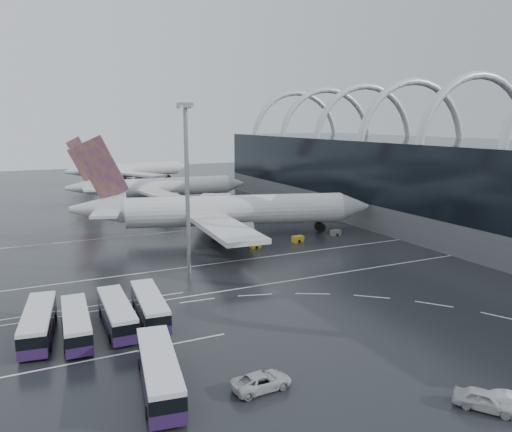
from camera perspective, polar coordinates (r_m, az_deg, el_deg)
name	(u,v)px	position (r m, az deg, el deg)	size (l,w,h in m)	color
ground	(245,283)	(77.66, -1.23, -7.66)	(420.00, 420.00, 0.00)	black
terminal	(446,180)	(127.25, 20.91, 3.91)	(42.00, 160.00, 34.90)	#575A5C
lane_marking_near	(251,287)	(75.94, -0.60, -8.09)	(120.00, 0.25, 0.01)	white
lane_marking_mid	(217,263)	(88.24, -4.46, -5.41)	(120.00, 0.25, 0.01)	white
lane_marking_far	(172,232)	(114.03, -9.56, -1.79)	(120.00, 0.25, 0.01)	white
bus_bay_line_south	(101,358)	(57.10, -17.31, -15.24)	(28.00, 0.25, 0.01)	white
bus_bay_line_north	(82,308)	(71.78, -19.24, -9.86)	(28.00, 0.25, 0.01)	white
airliner_main	(221,211)	(107.47, -3.98, 0.54)	(63.65, 55.07, 21.88)	silver
airliner_gate_b	(157,188)	(153.80, -11.25, 3.17)	(54.00, 48.44, 18.75)	silver
airliner_gate_c	(129,171)	(209.05, -14.33, 5.03)	(52.65, 47.81, 18.90)	silver
bus_row_near_a	(38,323)	(63.74, -23.62, -11.10)	(4.79, 13.66, 3.29)	#271646
bus_row_near_b	(76,323)	(62.31, -19.88, -11.43)	(3.55, 12.76, 3.11)	#271646
bus_row_near_c	(117,313)	(63.65, -15.63, -10.64)	(3.36, 13.11, 3.21)	#271646
bus_row_near_d	(150,306)	(65.02, -12.07, -10.00)	(3.95, 13.28, 3.22)	#271646
bus_row_far_c	(159,371)	(49.14, -11.00, -16.99)	(5.13, 14.08, 3.39)	#271646
van_curve_a	(262,381)	(48.86, 0.63, -18.36)	(2.67, 5.79, 1.61)	silver
van_curve_b	(485,400)	(50.08, 24.70, -18.55)	(2.07, 5.15, 1.76)	silver
van_curve_c	(512,402)	(50.91, 27.18, -18.41)	(1.61, 4.63, 1.52)	silver
floodlight_mast	(187,169)	(79.62, -7.93, 5.39)	(2.10, 2.10, 27.38)	gray
gse_cart_belly_a	(298,239)	(103.42, 4.79, -2.63)	(2.31, 1.36, 1.26)	gold
gse_cart_belly_c	(255,245)	(98.23, -0.07, -3.36)	(2.01, 1.19, 1.10)	gold
gse_cart_belly_d	(336,233)	(110.27, 9.09, -1.90)	(2.18, 1.29, 1.19)	slate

